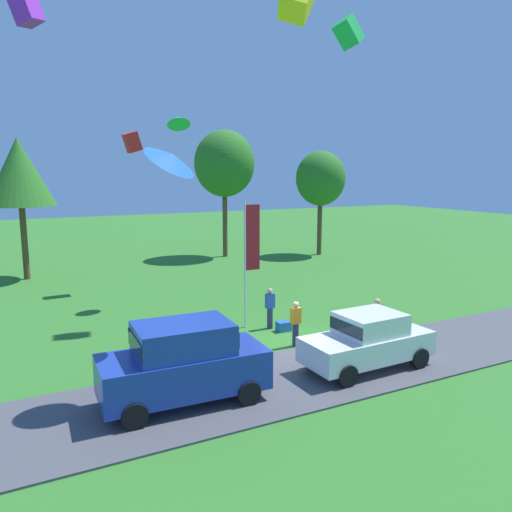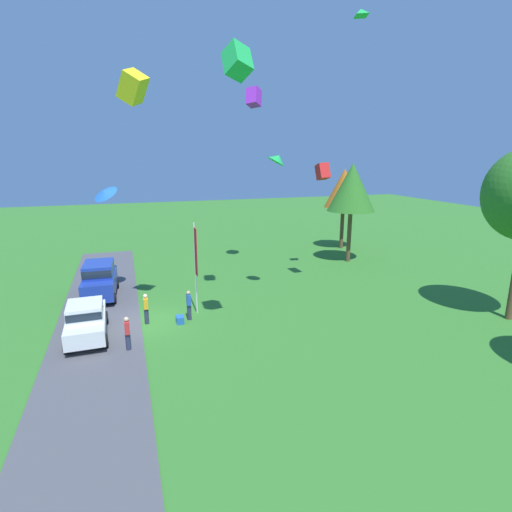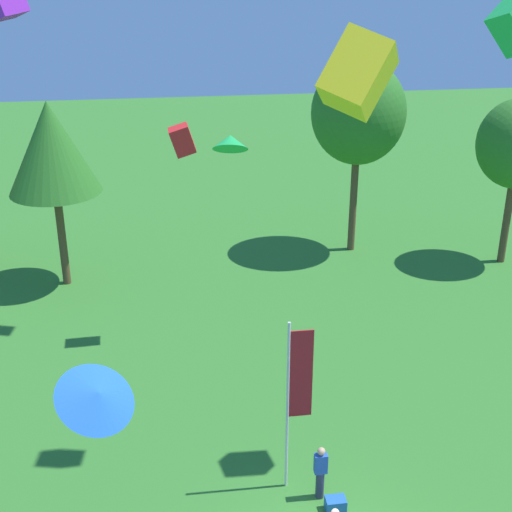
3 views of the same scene
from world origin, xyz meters
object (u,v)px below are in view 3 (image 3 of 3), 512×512
object	(u,v)px
cooler_box	(335,504)
flag_banner	(296,386)
tree_center_back	(51,148)
kite_delta_high_right	(230,142)
kite_box_mid_center	(358,74)
tree_far_right	(358,113)
kite_box_low_drifter	(182,140)
person_watching_sky	(320,472)
kite_delta_high_left	(97,396)

from	to	relation	value
cooler_box	flag_banner	bearing A→B (deg)	129.13
tree_center_back	flag_banner	distance (m)	16.84
flag_banner	kite_delta_high_right	distance (m)	7.66
kite_delta_high_right	tree_center_back	bearing A→B (deg)	125.66
flag_banner	kite_box_mid_center	distance (m)	9.19
tree_far_right	kite_box_low_drifter	xyz separation A→B (m)	(-8.64, -7.59, 0.98)
kite_delta_high_right	person_watching_sky	bearing A→B (deg)	-73.32
tree_far_right	cooler_box	bearing A→B (deg)	-106.39
flag_banner	kite_box_mid_center	bearing A→B (deg)	-81.41
person_watching_sky	kite_box_mid_center	world-z (taller)	kite_box_mid_center
flag_banner	kite_delta_high_right	world-z (taller)	kite_delta_high_right
kite_box_low_drifter	kite_delta_high_right	bearing A→B (deg)	-70.39
tree_far_right	kite_box_mid_center	distance (m)	20.88
kite_delta_high_left	tree_far_right	bearing A→B (deg)	62.89
tree_far_right	kite_box_mid_center	xyz separation A→B (m)	(-5.76, -19.40, 5.17)
tree_center_back	kite_box_mid_center	world-z (taller)	kite_box_mid_center
tree_center_back	kite_delta_high_left	bearing A→B (deg)	-80.90
tree_center_back	kite_box_low_drifter	xyz separation A→B (m)	(5.35, -5.59, 1.60)
person_watching_sky	flag_banner	xyz separation A→B (m)	(-0.62, 0.59, 2.54)
tree_center_back	tree_far_right	bearing A→B (deg)	8.15
tree_center_back	flag_banner	size ratio (longest dim) A/B	1.56
tree_center_back	kite_box_low_drifter	world-z (taller)	kite_box_low_drifter
kite_delta_high_right	flag_banner	bearing A→B (deg)	-77.85
tree_far_right	kite_box_low_drifter	distance (m)	11.54
cooler_box	kite_delta_high_right	size ratio (longest dim) A/B	0.51
person_watching_sky	tree_far_right	bearing A→B (deg)	72.13
kite_delta_high_right	kite_box_low_drifter	size ratio (longest dim) A/B	1.12
kite_delta_high_left	flag_banner	bearing A→B (deg)	44.71
tree_center_back	kite_delta_high_right	xyz separation A→B (m)	(6.68, -9.31, 2.44)
tree_far_right	kite_box_mid_center	bearing A→B (deg)	-106.53
person_watching_sky	kite_box_low_drifter	size ratio (longest dim) A/B	1.72
tree_center_back	kite_delta_high_right	bearing A→B (deg)	-54.34
flag_banner	cooler_box	bearing A→B (deg)	-50.87
person_watching_sky	tree_far_right	xyz separation A→B (m)	(5.55, 17.21, 6.12)
tree_far_right	kite_delta_high_right	bearing A→B (deg)	-122.88
person_watching_sky	flag_banner	bearing A→B (deg)	136.66
kite_box_low_drifter	kite_delta_high_left	bearing A→B (deg)	-99.37
flag_banner	kite_box_low_drifter	xyz separation A→B (m)	(-2.47, 9.03, 4.56)
flag_banner	kite_delta_high_right	size ratio (longest dim) A/B	4.87
tree_far_right	cooler_box	distance (m)	19.74
flag_banner	person_watching_sky	bearing A→B (deg)	-43.34
tree_center_back	kite_box_mid_center	xyz separation A→B (m)	(8.24, -17.39, 5.79)
person_watching_sky	tree_far_right	size ratio (longest dim) A/B	0.18
kite_box_mid_center	kite_delta_high_right	bearing A→B (deg)	100.93
kite_delta_high_left	cooler_box	bearing A→B (deg)	31.82
kite_box_mid_center	kite_delta_high_right	world-z (taller)	kite_box_mid_center
person_watching_sky	cooler_box	bearing A→B (deg)	-60.71
kite_box_mid_center	kite_box_low_drifter	world-z (taller)	kite_box_mid_center
person_watching_sky	kite_box_mid_center	bearing A→B (deg)	-95.35
kite_delta_high_left	kite_delta_high_right	world-z (taller)	kite_delta_high_right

